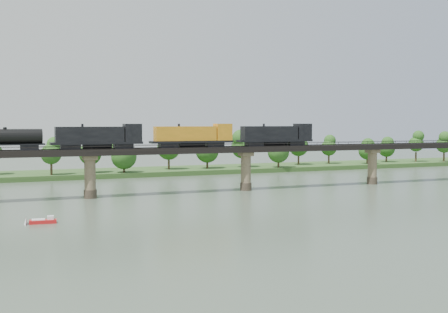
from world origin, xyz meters
name	(u,v)px	position (x,y,z in m)	size (l,w,h in m)	color
ground	(305,206)	(0.00, 0.00, 0.00)	(400.00, 400.00, 0.00)	#3A4939
far_bank	(181,171)	(0.00, 85.00, 0.80)	(300.00, 24.00, 1.60)	#28481D
bridge	(246,170)	(0.00, 30.00, 5.46)	(236.00, 30.00, 11.50)	#473A2D
bridge_superstructure	(246,145)	(0.00, 30.00, 11.79)	(220.00, 4.90, 0.75)	black
far_treeline	(162,149)	(-8.21, 80.52, 8.83)	(289.06, 17.54, 13.60)	#382619
freight_train	(162,136)	(-22.46, 30.00, 14.32)	(85.69, 3.34, 5.90)	black
motorboat	(43,221)	(-52.88, -0.10, 0.44)	(4.74, 2.10, 1.29)	red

